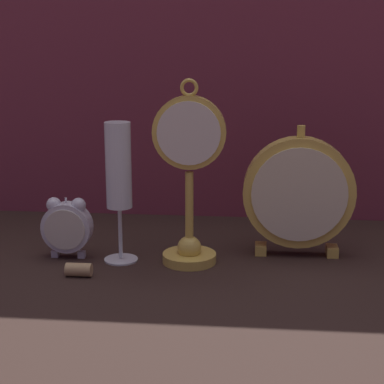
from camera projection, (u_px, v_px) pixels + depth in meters
The scene contains 7 objects.
ground_plane at pixel (188, 268), 1.08m from camera, with size 4.00×4.00×0.00m, color black.
fabric_backdrop_drape at pixel (203, 37), 1.30m from camera, with size 1.62×0.01×0.75m, color brown.
pocket_watch_on_stand at pixel (186, 183), 1.07m from camera, with size 0.12×0.09×0.31m.
alarm_clock_twin_bell at pixel (67, 225), 1.12m from camera, with size 0.09×0.03×0.11m.
mantel_clock_silver at pixel (299, 193), 1.12m from camera, with size 0.19×0.04×0.23m.
champagne_flute at pixel (119, 175), 1.08m from camera, with size 0.06×0.06×0.24m.
wine_cork at pixel (79, 270), 1.04m from camera, with size 0.02×0.02×0.04m, color tan.
Camera 1 is at (0.10, -1.01, 0.38)m, focal length 60.00 mm.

